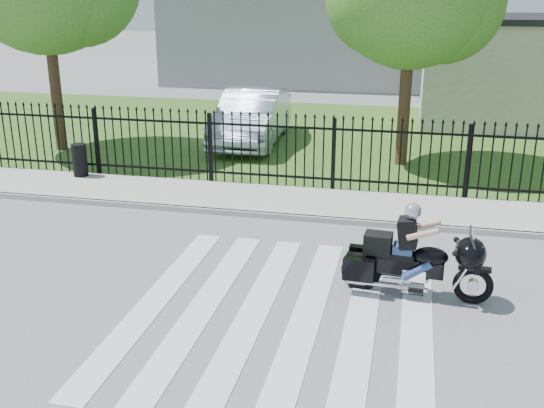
# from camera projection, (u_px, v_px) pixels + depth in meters

# --- Properties ---
(ground) EXTENTS (120.00, 120.00, 0.00)m
(ground) POSITION_uv_depth(u_px,v_px,m) (281.00, 313.00, 9.54)
(ground) COLOR slate
(ground) RESTS_ON ground
(crosswalk) EXTENTS (5.00, 5.50, 0.01)m
(crosswalk) POSITION_uv_depth(u_px,v_px,m) (281.00, 313.00, 9.54)
(crosswalk) COLOR silver
(crosswalk) RESTS_ON ground
(sidewalk) EXTENTS (40.00, 2.00, 0.12)m
(sidewalk) POSITION_uv_depth(u_px,v_px,m) (327.00, 204.00, 14.14)
(sidewalk) COLOR #ADAAA3
(sidewalk) RESTS_ON ground
(curb) EXTENTS (40.00, 0.12, 0.12)m
(curb) POSITION_uv_depth(u_px,v_px,m) (320.00, 219.00, 13.22)
(curb) COLOR #ADAAA3
(curb) RESTS_ON ground
(grass_strip) EXTENTS (40.00, 12.00, 0.02)m
(grass_strip) POSITION_uv_depth(u_px,v_px,m) (356.00, 138.00, 20.62)
(grass_strip) COLOR #2F591E
(grass_strip) RESTS_ON ground
(iron_fence) EXTENTS (26.00, 0.04, 1.80)m
(iron_fence) POSITION_uv_depth(u_px,v_px,m) (333.00, 156.00, 14.79)
(iron_fence) COLOR black
(iron_fence) RESTS_ON ground
(motorcycle_rider) EXTENTS (2.37, 0.83, 1.56)m
(motorcycle_rider) POSITION_uv_depth(u_px,v_px,m) (412.00, 258.00, 9.91)
(motorcycle_rider) COLOR black
(motorcycle_rider) RESTS_ON ground
(parked_car) EXTENTS (1.95, 5.05, 1.64)m
(parked_car) POSITION_uv_depth(u_px,v_px,m) (252.00, 117.00, 19.63)
(parked_car) COLOR #A3B3CD
(parked_car) RESTS_ON grass_strip
(litter_bin) EXTENTS (0.46, 0.46, 0.82)m
(litter_bin) POSITION_uv_depth(u_px,v_px,m) (80.00, 160.00, 15.94)
(litter_bin) COLOR black
(litter_bin) RESTS_ON sidewalk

